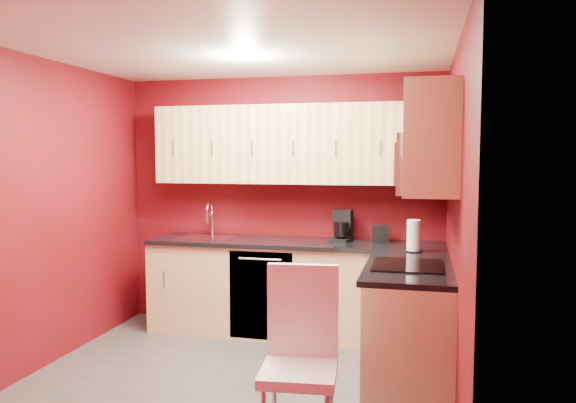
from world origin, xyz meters
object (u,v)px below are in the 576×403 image
at_px(paper_towel, 414,236).
at_px(dining_chair, 299,362).
at_px(microwave, 426,164).
at_px(sink, 206,234).
at_px(coffee_maker, 341,226).
at_px(napkin_holder, 380,234).

bearing_deg(paper_towel, dining_chair, -109.39).
distance_m(microwave, sink, 2.43).
height_order(microwave, coffee_maker, microwave).
xyz_separation_m(napkin_holder, paper_towel, (0.31, -0.45, 0.06)).
relative_size(coffee_maker, napkin_holder, 1.88).
xyz_separation_m(sink, paper_towel, (2.01, -0.35, 0.10)).
distance_m(napkin_holder, paper_towel, 0.55).
bearing_deg(microwave, paper_towel, 97.27).
height_order(sink, paper_towel, sink).
bearing_deg(paper_towel, coffee_maker, 146.96).
relative_size(sink, coffee_maker, 1.77).
distance_m(microwave, napkin_holder, 1.35).
relative_size(microwave, napkin_holder, 4.85).
xyz_separation_m(microwave, paper_towel, (-0.08, 0.65, -0.62)).
height_order(paper_towel, dining_chair, paper_towel).
height_order(microwave, napkin_holder, microwave).
xyz_separation_m(coffee_maker, napkin_holder, (0.37, 0.01, -0.07)).
distance_m(sink, dining_chair, 2.55).
height_order(sink, coffee_maker, sink).
bearing_deg(microwave, sink, 154.40).
height_order(coffee_maker, dining_chair, coffee_maker).
height_order(coffee_maker, napkin_holder, coffee_maker).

